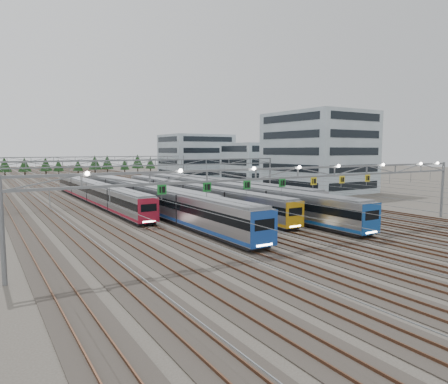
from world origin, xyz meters
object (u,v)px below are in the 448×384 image
train_a (94,192)px  train_f (218,188)px  train_b (143,196)px  train_c (137,189)px  train_d (190,194)px  train_e (215,192)px  gantry_far (96,162)px  gantry_near (298,175)px  gantry_mid (155,167)px  depot_bldg_south (318,152)px  depot_bldg_north (196,156)px  depot_bldg_mid (252,162)px

train_a → train_f: train_f is taller
train_b → train_c: (4.50, 15.43, -0.38)m
train_d → train_e: 4.60m
train_e → gantry_far: bearing=96.8°
train_e → gantry_near: 30.09m
train_a → gantry_mid: (11.25, -1.59, 4.28)m
gantry_far → gantry_near: bearing=-90.0°
gantry_far → depot_bldg_south: size_ratio=2.56×
depot_bldg_south → depot_bldg_north: bearing=92.5°
train_c → gantry_far: bearing=86.8°
train_c → depot_bldg_south: 43.39m
train_d → gantry_far: size_ratio=0.96×
train_a → train_c: size_ratio=0.86×
gantry_far → depot_bldg_mid: 46.67m
train_c → gantry_far: 40.96m
train_a → depot_bldg_mid: bearing=26.1°
gantry_far → depot_bldg_mid: depot_bldg_mid is taller
train_b → depot_bldg_mid: bearing=38.1°
train_a → depot_bldg_mid: depot_bldg_mid is taller
gantry_mid → gantry_far: same height
train_f → train_a: bearing=164.5°
train_a → train_d: (13.50, -11.84, -0.02)m
train_b → depot_bldg_north: 78.70m
train_b → gantry_mid: size_ratio=1.14×
gantry_mid → depot_bldg_south: bearing=-4.5°
train_b → depot_bldg_mid: size_ratio=4.00×
train_d → train_f: bearing=32.0°
depot_bldg_north → gantry_near: bearing=-111.7°
train_a → train_e: size_ratio=0.81×
train_e → train_f: 7.96m
gantry_far → depot_bldg_mid: (43.65, -16.53, -0.44)m
train_f → depot_bldg_north: size_ratio=2.54×
gantry_far → train_a: bearing=-104.5°
depot_bldg_mid → depot_bldg_north: 26.22m
train_f → depot_bldg_south: (28.61, 1.53, 7.05)m
gantry_mid → depot_bldg_mid: 52.11m
train_a → train_b: size_ratio=0.84×
train_f → depot_bldg_north: (26.12, 58.52, 5.35)m
train_e → depot_bldg_south: 34.80m
train_d → depot_bldg_mid: (41.40, 38.73, 3.86)m
train_c → train_f: 16.22m
train_c → train_a: bearing=-163.0°
train_b → depot_bldg_mid: (50.40, 39.56, 3.64)m
train_a → train_f: size_ratio=0.96×
train_a → depot_bldg_mid: 61.25m
gantry_mid → train_d: bearing=-77.6°
train_a → depot_bldg_south: 51.82m
train_a → train_f: (22.50, -6.23, 0.09)m
train_a → train_d: 17.96m
train_b → gantry_near: (6.70, -29.03, 4.78)m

